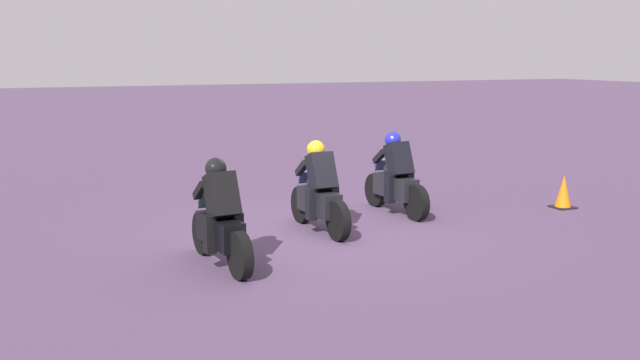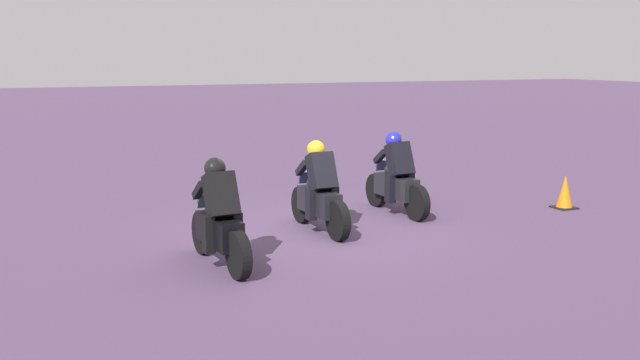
# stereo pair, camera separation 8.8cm
# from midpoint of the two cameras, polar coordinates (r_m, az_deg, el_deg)

# --- Properties ---
(ground_plane) EXTENTS (120.00, 120.00, 0.00)m
(ground_plane) POSITION_cam_midpoint_polar(r_m,az_deg,el_deg) (12.10, -0.57, -4.11)
(ground_plane) COLOR #4F3A58
(rider_lane_a) EXTENTS (2.04, 0.55, 1.51)m
(rider_lane_a) POSITION_cam_midpoint_polar(r_m,az_deg,el_deg) (13.51, 5.76, 0.00)
(rider_lane_a) COLOR black
(rider_lane_a) RESTS_ON ground_plane
(rider_lane_b) EXTENTS (2.04, 0.54, 1.51)m
(rider_lane_b) POSITION_cam_midpoint_polar(r_m,az_deg,el_deg) (12.05, -0.27, -1.13)
(rider_lane_b) COLOR black
(rider_lane_b) RESTS_ON ground_plane
(rider_lane_c) EXTENTS (2.04, 0.55, 1.51)m
(rider_lane_c) POSITION_cam_midpoint_polar(r_m,az_deg,el_deg) (10.16, -8.05, -3.28)
(rider_lane_c) COLOR black
(rider_lane_c) RESTS_ON ground_plane
(traffic_cone) EXTENTS (0.40, 0.40, 0.64)m
(traffic_cone) POSITION_cam_midpoint_polar(r_m,az_deg,el_deg) (14.69, 18.34, -0.94)
(traffic_cone) COLOR black
(traffic_cone) RESTS_ON ground_plane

